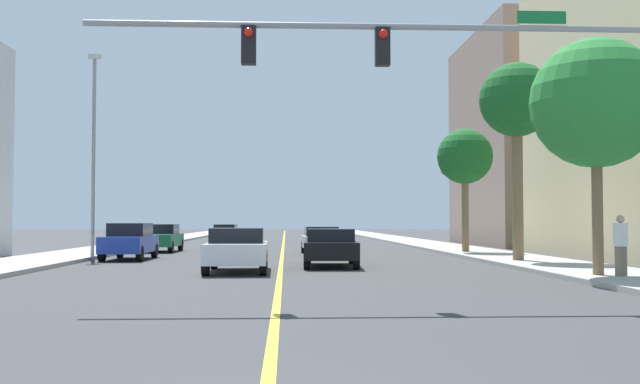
% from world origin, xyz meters
% --- Properties ---
extents(ground, '(192.00, 192.00, 0.00)m').
position_xyz_m(ground, '(0.00, 42.00, 0.00)').
color(ground, '#38383A').
extents(sidewalk_left, '(3.52, 168.00, 0.15)m').
position_xyz_m(sidewalk_left, '(-9.71, 42.00, 0.07)').
color(sidewalk_left, '#9E9B93').
rests_on(sidewalk_left, ground).
extents(sidewalk_right, '(3.52, 168.00, 0.15)m').
position_xyz_m(sidewalk_right, '(9.71, 42.00, 0.07)').
color(sidewalk_right, '#9E9B93').
rests_on(sidewalk_right, ground).
extents(lane_marking_center, '(0.16, 144.00, 0.01)m').
position_xyz_m(lane_marking_center, '(0.00, 42.00, 0.00)').
color(lane_marking_center, yellow).
rests_on(lane_marking_center, ground).
extents(building_right_far, '(15.09, 14.53, 14.47)m').
position_xyz_m(building_right_far, '(20.49, 44.38, 7.24)').
color(building_right_far, gray).
rests_on(building_right_far, ground).
extents(traffic_signal_mast, '(12.63, 0.36, 6.16)m').
position_xyz_m(traffic_signal_mast, '(4.23, 10.89, 4.81)').
color(traffic_signal_mast, gray).
rests_on(traffic_signal_mast, sidewalk_right).
extents(street_lamp, '(0.56, 0.28, 9.01)m').
position_xyz_m(street_lamp, '(-8.44, 28.19, 5.09)').
color(street_lamp, gray).
rests_on(street_lamp, sidewalk_left).
extents(palm_near, '(3.68, 3.68, 6.68)m').
position_xyz_m(palm_near, '(8.94, 15.25, 4.97)').
color(palm_near, brown).
rests_on(palm_near, sidewalk_right).
extents(palm_mid, '(2.89, 2.89, 7.67)m').
position_xyz_m(palm_mid, '(9.14, 22.95, 6.23)').
color(palm_mid, brown).
rests_on(palm_mid, sidewalk_right).
extents(palm_far, '(2.73, 2.73, 6.06)m').
position_xyz_m(palm_far, '(9.00, 30.64, 4.77)').
color(palm_far, brown).
rests_on(palm_far, sidewalk_right).
extents(car_white, '(2.01, 4.32, 1.42)m').
position_xyz_m(car_white, '(-1.40, 18.97, 0.74)').
color(car_white, white).
rests_on(car_white, ground).
extents(car_silver, '(1.90, 3.86, 1.37)m').
position_xyz_m(car_silver, '(1.92, 31.39, 0.72)').
color(car_silver, '#BCBCC1').
rests_on(car_silver, ground).
extents(car_green, '(1.91, 4.33, 1.48)m').
position_xyz_m(car_green, '(-6.51, 34.60, 0.76)').
color(car_green, '#196638').
rests_on(car_green, ground).
extents(car_black, '(2.07, 4.62, 1.37)m').
position_xyz_m(car_black, '(1.81, 21.63, 0.71)').
color(car_black, black).
rests_on(car_black, ground).
extents(car_gray, '(1.96, 4.47, 1.37)m').
position_xyz_m(car_gray, '(-4.50, 52.37, 0.73)').
color(car_gray, slate).
rests_on(car_gray, ground).
extents(car_blue, '(1.78, 4.28, 1.56)m').
position_xyz_m(car_blue, '(-6.50, 26.78, 0.80)').
color(car_blue, '#1E389E').
rests_on(car_blue, ground).
extents(pedestrian, '(0.38, 0.38, 1.67)m').
position_xyz_m(pedestrian, '(9.37, 14.79, 0.98)').
color(pedestrian, '#726651').
rests_on(pedestrian, sidewalk_right).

